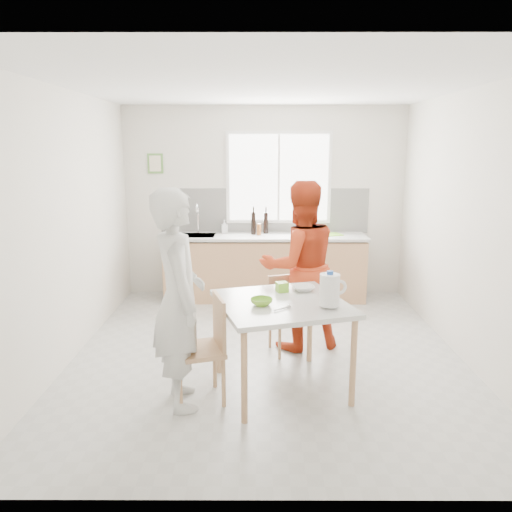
{
  "coord_description": "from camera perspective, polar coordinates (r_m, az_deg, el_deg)",
  "views": [
    {
      "loc": [
        -0.1,
        -4.93,
        2.14
      ],
      "look_at": [
        -0.12,
        0.2,
        1.01
      ],
      "focal_mm": 35.0,
      "sensor_mm": 36.0,
      "label": 1
    }
  ],
  "objects": [
    {
      "name": "jar_amber",
      "position": [
        6.99,
        0.34,
        3.06
      ],
      "size": [
        0.06,
        0.06,
        0.16
      ],
      "primitive_type": "cylinder",
      "color": "#965020",
      "rests_on": "kitchen_counter"
    },
    {
      "name": "room_shell",
      "position": [
        4.96,
        1.35,
        6.7
      ],
      "size": [
        4.5,
        4.5,
        4.5
      ],
      "color": "silver",
      "rests_on": "ground"
    },
    {
      "name": "wine_bottle_a",
      "position": [
        7.04,
        -0.29,
        3.79
      ],
      "size": [
        0.07,
        0.07,
        0.32
      ],
      "primitive_type": "cylinder",
      "color": "black",
      "rests_on": "kitchen_counter"
    },
    {
      "name": "bowl_white",
      "position": [
        4.69,
        5.42,
        -3.68
      ],
      "size": [
        0.25,
        0.25,
        0.05
      ],
      "primitive_type": "imported",
      "rotation": [
        0.0,
        0.0,
        0.29
      ],
      "color": "white",
      "rests_on": "dining_table"
    },
    {
      "name": "chair_far",
      "position": [
        5.32,
        3.59,
        -6.19
      ],
      "size": [
        0.46,
        0.46,
        0.8
      ],
      "rotation": [
        0.0,
        0.0,
        0.29
      ],
      "color": "tan",
      "rests_on": "ground"
    },
    {
      "name": "green_box",
      "position": [
        4.64,
        2.99,
        -3.55
      ],
      "size": [
        0.12,
        0.12,
        0.09
      ],
      "primitive_type": "cube",
      "rotation": [
        0.0,
        0.0,
        0.29
      ],
      "color": "#7DCA2E",
      "rests_on": "dining_table"
    },
    {
      "name": "person_red",
      "position": [
        5.3,
        5.02,
        -1.16
      ],
      "size": [
        1.03,
        0.9,
        1.8
      ],
      "primitive_type": "imported",
      "rotation": [
        0.0,
        0.0,
        3.43
      ],
      "color": "red",
      "rests_on": "ground"
    },
    {
      "name": "spoon",
      "position": [
        4.14,
        2.93,
        -6.04
      ],
      "size": [
        0.14,
        0.11,
        0.01
      ],
      "primitive_type": "cylinder",
      "rotation": [
        0.0,
        1.57,
        0.64
      ],
      "color": "#A5A5AA",
      "rests_on": "dining_table"
    },
    {
      "name": "backsplash",
      "position": [
        7.23,
        0.98,
        5.18
      ],
      "size": [
        3.0,
        0.02,
        0.65
      ],
      "primitive_type": "cube",
      "color": "white",
      "rests_on": "room_shell"
    },
    {
      "name": "ground",
      "position": [
        5.38,
        1.26,
        -11.0
      ],
      "size": [
        4.5,
        4.5,
        0.0
      ],
      "primitive_type": "plane",
      "color": "#B7B7B2",
      "rests_on": "ground"
    },
    {
      "name": "window",
      "position": [
        7.18,
        2.61,
        8.92
      ],
      "size": [
        1.5,
        0.06,
        1.3
      ],
      "color": "white",
      "rests_on": "room_shell"
    },
    {
      "name": "dining_table",
      "position": [
        4.39,
        2.95,
        -6.24
      ],
      "size": [
        1.32,
        1.32,
        0.82
      ],
      "rotation": [
        0.0,
        0.0,
        0.29
      ],
      "color": "silver",
      "rests_on": "ground"
    },
    {
      "name": "cutting_board",
      "position": [
        7.08,
        8.29,
        2.45
      ],
      "size": [
        0.41,
        0.34,
        0.01
      ],
      "primitive_type": "cube",
      "rotation": [
        0.0,
        0.0,
        0.3
      ],
      "color": "#81D431",
      "rests_on": "kitchen_counter"
    },
    {
      "name": "milk_jug",
      "position": [
        4.19,
        8.46,
        -3.81
      ],
      "size": [
        0.23,
        0.17,
        0.3
      ],
      "rotation": [
        0.0,
        0.0,
        0.29
      ],
      "color": "white",
      "rests_on": "dining_table"
    },
    {
      "name": "bowl_green",
      "position": [
        4.25,
        0.64,
        -5.24
      ],
      "size": [
        0.23,
        0.23,
        0.06
      ],
      "primitive_type": "imported",
      "rotation": [
        0.0,
        0.0,
        0.29
      ],
      "color": "#77BB2B",
      "rests_on": "dining_table"
    },
    {
      "name": "picture_frame",
      "position": [
        7.32,
        -11.44,
        10.32
      ],
      "size": [
        0.22,
        0.03,
        0.28
      ],
      "color": "#5A8F41",
      "rests_on": "room_shell"
    },
    {
      "name": "kitchen_counter",
      "position": [
        7.1,
        0.95,
        -1.6
      ],
      "size": [
        2.84,
        0.64,
        1.37
      ],
      "color": "tan",
      "rests_on": "ground"
    },
    {
      "name": "person_white",
      "position": [
        4.14,
        -8.84,
        -4.93
      ],
      "size": [
        0.61,
        0.76,
        1.83
      ],
      "primitive_type": "imported",
      "rotation": [
        0.0,
        0.0,
        1.86
      ],
      "color": "silver",
      "rests_on": "ground"
    },
    {
      "name": "soap_bottle",
      "position": [
        7.17,
        -3.64,
        3.38
      ],
      "size": [
        0.1,
        0.11,
        0.19
      ],
      "primitive_type": "imported",
      "rotation": [
        0.0,
        0.0,
        0.27
      ],
      "color": "#999999",
      "rests_on": "kitchen_counter"
    },
    {
      "name": "chair_left",
      "position": [
        4.31,
        -5.79,
        -9.96
      ],
      "size": [
        0.52,
        0.52,
        0.91
      ],
      "rotation": [
        0.0,
        0.0,
        -1.28
      ],
      "color": "tan",
      "rests_on": "ground"
    },
    {
      "name": "wine_bottle_b",
      "position": [
        7.12,
        1.14,
        3.8
      ],
      "size": [
        0.07,
        0.07,
        0.3
      ],
      "primitive_type": "cylinder",
      "color": "black",
      "rests_on": "kitchen_counter"
    }
  ]
}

